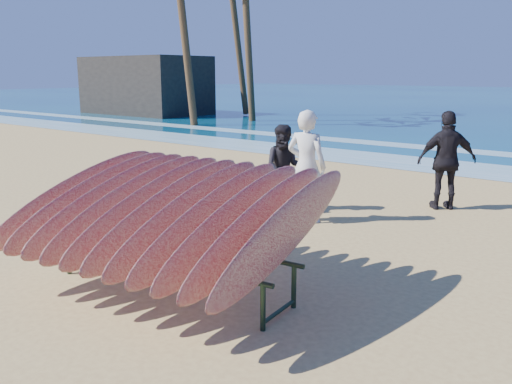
{
  "coord_description": "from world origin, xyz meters",
  "views": [
    {
      "loc": [
        4.56,
        -4.87,
        2.56
      ],
      "look_at": [
        0.0,
        0.8,
        0.95
      ],
      "focal_mm": 38.0,
      "sensor_mm": 36.0,
      "label": 1
    }
  ],
  "objects_px": {
    "person_white": "(306,166)",
    "building": "(145,85)",
    "person_dark_b": "(447,161)",
    "person_dark_a": "(285,168)",
    "surfboard_rack": "(170,211)"
  },
  "relations": [
    {
      "from": "surfboard_rack",
      "to": "person_white",
      "type": "xyz_separation_m",
      "value": [
        -0.47,
        3.58,
        0.0
      ]
    },
    {
      "from": "person_dark_b",
      "to": "building",
      "type": "height_order",
      "value": "building"
    },
    {
      "from": "building",
      "to": "surfboard_rack",
      "type": "bearing_deg",
      "value": -39.42
    },
    {
      "from": "person_dark_b",
      "to": "building",
      "type": "bearing_deg",
      "value": -66.35
    },
    {
      "from": "person_white",
      "to": "person_dark_b",
      "type": "bearing_deg",
      "value": -133.09
    },
    {
      "from": "surfboard_rack",
      "to": "building",
      "type": "bearing_deg",
      "value": 134.2
    },
    {
      "from": "surfboard_rack",
      "to": "building",
      "type": "xyz_separation_m",
      "value": [
        -22.68,
        18.65,
        0.8
      ]
    },
    {
      "from": "person_white",
      "to": "person_dark_a",
      "type": "relative_size",
      "value": 1.2
    },
    {
      "from": "person_white",
      "to": "building",
      "type": "bearing_deg",
      "value": -43.95
    },
    {
      "from": "person_dark_a",
      "to": "person_dark_b",
      "type": "bearing_deg",
      "value": 8.86
    },
    {
      "from": "person_dark_a",
      "to": "building",
      "type": "distance_m",
      "value": 26.07
    },
    {
      "from": "building",
      "to": "person_dark_b",
      "type": "bearing_deg",
      "value": -28.03
    },
    {
      "from": "building",
      "to": "person_dark_a",
      "type": "bearing_deg",
      "value": -34.39
    },
    {
      "from": "person_white",
      "to": "surfboard_rack",
      "type": "bearing_deg",
      "value": 87.67
    },
    {
      "from": "person_dark_a",
      "to": "person_dark_b",
      "type": "distance_m",
      "value": 3.07
    }
  ]
}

